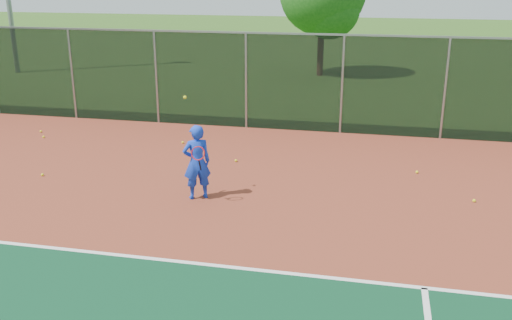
{
  "coord_description": "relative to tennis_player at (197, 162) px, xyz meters",
  "views": [
    {
      "loc": [
        1.07,
        -5.32,
        4.8
      ],
      "look_at": [
        -1.17,
        5.0,
        1.3
      ],
      "focal_mm": 40.0,
      "sensor_mm": 36.0,
      "label": 1
    }
  ],
  "objects": [
    {
      "name": "practice_ball_7",
      "position": [
        -1.07,
        3.83,
        -0.8
      ],
      "size": [
        0.07,
        0.07,
        0.07
      ],
      "primitive_type": "sphere",
      "color": "yellow",
      "rests_on": "court_apron"
    },
    {
      "name": "fence_back",
      "position": [
        2.68,
        6.1,
        0.71
      ],
      "size": [
        30.0,
        0.06,
        3.03
      ],
      "color": "black",
      "rests_on": "court_apron"
    },
    {
      "name": "practice_ball_1",
      "position": [
        0.21,
        2.62,
        -0.8
      ],
      "size": [
        0.07,
        0.07,
        0.07
      ],
      "primitive_type": "sphere",
      "color": "yellow",
      "rests_on": "court_apron"
    },
    {
      "name": "practice_ball_6",
      "position": [
        4.84,
        2.7,
        -0.8
      ],
      "size": [
        0.07,
        0.07,
        0.07
      ],
      "primitive_type": "sphere",
      "color": "yellow",
      "rests_on": "court_apron"
    },
    {
      "name": "practice_ball_0",
      "position": [
        -6.03,
        3.59,
        -0.8
      ],
      "size": [
        0.07,
        0.07,
        0.07
      ],
      "primitive_type": "sphere",
      "color": "yellow",
      "rests_on": "court_apron"
    },
    {
      "name": "practice_ball_4",
      "position": [
        -1.73,
        3.93,
        -0.8
      ],
      "size": [
        0.07,
        0.07,
        0.07
      ],
      "primitive_type": "sphere",
      "color": "yellow",
      "rests_on": "court_apron"
    },
    {
      "name": "practice_ball_5",
      "position": [
        -4.17,
        0.54,
        -0.8
      ],
      "size": [
        0.07,
        0.07,
        0.07
      ],
      "primitive_type": "sphere",
      "color": "yellow",
      "rests_on": "court_apron"
    },
    {
      "name": "court_apron",
      "position": [
        2.68,
        -3.9,
        -0.85
      ],
      "size": [
        30.0,
        20.0,
        0.02
      ],
      "primitive_type": "cube",
      "color": "brown",
      "rests_on": "ground"
    },
    {
      "name": "practice_ball_2",
      "position": [
        5.96,
        1.03,
        -0.8
      ],
      "size": [
        0.07,
        0.07,
        0.07
      ],
      "primitive_type": "sphere",
      "color": "yellow",
      "rests_on": "court_apron"
    },
    {
      "name": "practice_ball_3",
      "position": [
        -6.46,
        4.14,
        -0.8
      ],
      "size": [
        0.07,
        0.07,
        0.07
      ],
      "primitive_type": "sphere",
      "color": "yellow",
      "rests_on": "court_apron"
    },
    {
      "name": "tennis_player",
      "position": [
        0.0,
        0.0,
        0.0
      ],
      "size": [
        0.73,
        0.74,
        2.27
      ],
      "color": "blue",
      "rests_on": "court_apron"
    }
  ]
}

